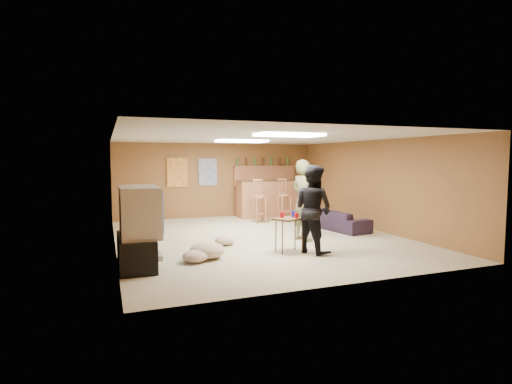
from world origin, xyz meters
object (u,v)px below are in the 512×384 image
object	(u,v)px
tray_table	(289,235)
tv_body	(139,211)
person_olive	(304,200)
sofa	(339,220)
person_black	(313,209)
bar_counter	(270,198)

from	to	relation	value
tray_table	tv_body	bearing A→B (deg)	-179.59
person_olive	sofa	world-z (taller)	person_olive
person_olive	person_black	bearing A→B (deg)	143.42
sofa	tray_table	size ratio (longest dim) A/B	2.57
person_olive	tray_table	bearing A→B (deg)	121.16
tv_body	person_black	xyz separation A→B (m)	(3.08, -0.14, -0.09)
tv_body	bar_counter	world-z (taller)	tv_body
sofa	tray_table	world-z (taller)	tray_table
sofa	tray_table	xyz separation A→B (m)	(-2.18, -1.72, 0.08)
tv_body	sofa	world-z (taller)	tv_body
tv_body	sofa	bearing A→B (deg)	19.76
tv_body	person_olive	bearing A→B (deg)	14.77
person_black	tray_table	size ratio (longest dim) A/B	2.52
bar_counter	sofa	bearing A→B (deg)	-75.58
tv_body	bar_counter	bearing A→B (deg)	47.00
bar_counter	person_olive	bearing A→B (deg)	-101.50
tv_body	tray_table	distance (m)	2.73
person_black	tray_table	bearing A→B (deg)	48.35
person_olive	person_black	world-z (taller)	person_olive
person_olive	tray_table	xyz separation A→B (m)	(-0.76, -0.88, -0.54)
bar_counter	person_black	distance (m)	4.71
person_black	bar_counter	bearing A→B (deg)	-34.34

